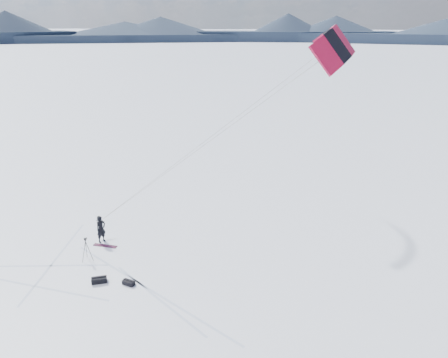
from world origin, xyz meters
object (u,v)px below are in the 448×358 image
(gear_bag_b, at_px, (129,283))
(gear_bag_a, at_px, (99,280))
(snowkiter, at_px, (102,241))
(tripod, at_px, (86,246))
(snowboard, at_px, (105,246))

(gear_bag_b, bearing_deg, gear_bag_a, -161.40)
(snowkiter, height_order, gear_bag_b, snowkiter)
(snowkiter, xyz_separation_m, gear_bag_b, (3.82, -3.64, 0.12))
(tripod, xyz_separation_m, gear_bag_a, (1.88, -1.77, -0.72))
(tripod, xyz_separation_m, gear_bag_b, (3.40, -1.49, -0.74))
(snowkiter, relative_size, tripod, 1.24)
(snowkiter, bearing_deg, snowboard, -111.36)
(snowboard, relative_size, tripod, 1.08)
(gear_bag_a, bearing_deg, snowkiter, 88.33)
(snowkiter, distance_m, gear_bag_a, 4.54)
(snowboard, xyz_separation_m, gear_bag_a, (1.82, -3.47, 0.13))
(snowkiter, bearing_deg, gear_bag_b, -111.68)
(tripod, bearing_deg, snowboard, 79.44)
(snowkiter, height_order, gear_bag_a, snowkiter)
(snowkiter, relative_size, gear_bag_a, 2.01)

